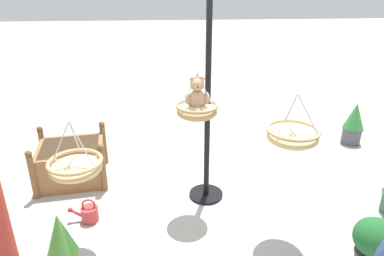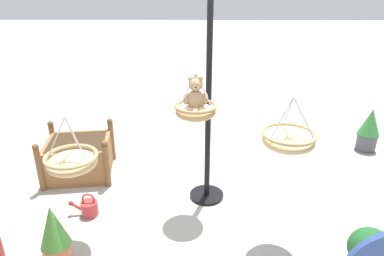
% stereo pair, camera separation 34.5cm
% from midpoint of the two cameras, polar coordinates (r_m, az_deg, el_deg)
% --- Properties ---
extents(ground_plane, '(40.00, 40.00, 0.00)m').
position_cam_midpoint_polar(ground_plane, '(4.74, -2.57, -10.86)').
color(ground_plane, '#ADAAA3').
extents(display_pole_central, '(0.44, 0.44, 2.55)m').
position_cam_midpoint_polar(display_pole_central, '(4.32, 0.17, -2.13)').
color(display_pole_central, black).
rests_on(display_pole_central, ground).
extents(hanging_basket_with_teddy, '(0.48, 0.48, 0.52)m').
position_cam_midpoint_polar(hanging_basket_with_teddy, '(3.88, -1.74, 2.83)').
color(hanging_basket_with_teddy, tan).
extents(teddy_bear, '(0.27, 0.24, 0.40)m').
position_cam_midpoint_polar(teddy_bear, '(3.81, -1.75, 5.12)').
color(teddy_bear, tan).
extents(hanging_basket_left_high, '(0.53, 0.53, 0.54)m').
position_cam_midpoint_polar(hanging_basket_left_high, '(3.57, 13.40, -1.30)').
color(hanging_basket_left_high, tan).
extents(hanging_basket_right_low, '(0.53, 0.53, 0.58)m').
position_cam_midpoint_polar(hanging_basket_right_low, '(3.64, -21.00, -5.98)').
color(hanging_basket_right_low, tan).
extents(wooden_planter_box, '(1.05, 0.98, 0.69)m').
position_cam_midpoint_polar(wooden_planter_box, '(5.27, -20.73, -5.14)').
color(wooden_planter_box, olive).
rests_on(wooden_planter_box, ground).
extents(potted_plant_fern_front, '(0.40, 0.40, 0.59)m').
position_cam_midpoint_polar(potted_plant_fern_front, '(3.85, 25.10, -16.66)').
color(potted_plant_fern_front, '#4C4C51').
rests_on(potted_plant_fern_front, ground).
extents(potted_plant_tall_leafy, '(0.34, 0.34, 0.73)m').
position_cam_midpoint_polar(potted_plant_tall_leafy, '(6.49, 23.44, 0.71)').
color(potted_plant_tall_leafy, '#4C4C51').
rests_on(potted_plant_tall_leafy, ground).
extents(potted_plant_bushy_green, '(0.30, 0.30, 0.71)m').
position_cam_midpoint_polar(potted_plant_bushy_green, '(3.72, -23.04, -17.16)').
color(potted_plant_bushy_green, '#BC6042').
rests_on(potted_plant_bushy_green, ground).
extents(watering_can, '(0.35, 0.20, 0.30)m').
position_cam_midpoint_polar(watering_can, '(4.47, -18.61, -13.06)').
color(watering_can, '#B23333').
rests_on(watering_can, ground).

